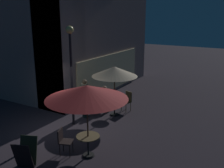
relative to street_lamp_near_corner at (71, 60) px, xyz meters
The scene contains 13 objects.
ground_plane 2.87m from the street_lamp_near_corner, behind, with size 60.00×60.00×0.00m, color #2A242B.
cafe_building 4.92m from the street_lamp_near_corner, 37.25° to the left, with size 8.94×6.31×9.35m.
street_lamp_near_corner is the anchor object (origin of this frame).
menu_sandwich_board 3.98m from the street_lamp_near_corner, 167.41° to the right, with size 0.80×0.75×0.88m.
cafe_table_0 3.01m from the street_lamp_near_corner, 28.48° to the right, with size 0.75×0.75×0.75m.
cafe_table_1 3.45m from the street_lamp_near_corner, 130.68° to the right, with size 0.76×0.76×0.72m.
patio_umbrella_0 2.15m from the street_lamp_near_corner, 28.48° to the right, with size 2.04×2.04×2.28m.
patio_umbrella_1 2.69m from the street_lamp_near_corner, 130.68° to the right, with size 2.58×2.58×2.42m.
cafe_chair_0 3.62m from the street_lamp_near_corner, 25.25° to the right, with size 0.49×0.49×0.95m.
cafe_chair_1 3.10m from the street_lamp_near_corner, ahead, with size 0.50×0.50×0.86m.
cafe_chair_2 3.25m from the street_lamp_near_corner, 149.00° to the right, with size 0.55×0.55×0.89m.
patron_seated_0 2.96m from the street_lamp_near_corner, ahead, with size 0.46×0.53×1.21m.
patron_standing_1 2.10m from the street_lamp_near_corner, ahead, with size 0.32×0.32×1.76m.
Camera 1 is at (-7.04, -6.54, 4.53)m, focal length 41.02 mm.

